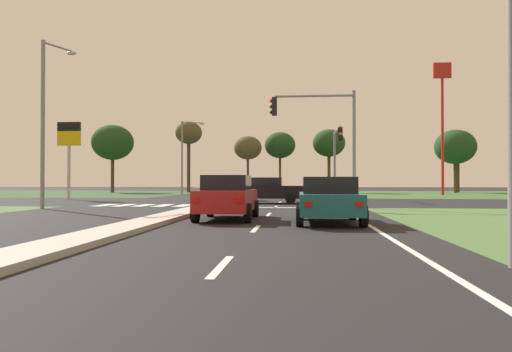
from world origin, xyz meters
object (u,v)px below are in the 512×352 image
Objects in this scene: traffic_signal_near_right at (324,128)px; street_lamp_second at (46,114)px; treeline_fourth at (280,145)px; treeline_sixth at (455,147)px; car_red_sixth at (227,197)px; fuel_price_totem at (69,143)px; treeline_fifth at (329,143)px; car_beige_near at (241,187)px; car_black_fifth at (267,190)px; traffic_signal_far_right at (337,150)px; treeline_near at (113,143)px; treeline_third at (248,148)px; car_white_second at (232,187)px; treeline_second at (189,134)px; car_silver_third at (226,190)px; car_teal_fourth at (329,199)px; street_lamp_third at (184,153)px; fastfood_pole_sign at (442,100)px; treeline_seventh at (458,153)px.

traffic_signal_near_right is 14.20m from street_lamp_second.
treeline_sixth is at bearing -6.65° from treeline_fourth.
car_red_sixth is at bearing -116.30° from treeline_sixth.
fuel_price_totem is 33.97m from treeline_fifth.
treeline_fifth is at bearing 50.63° from fuel_price_totem.
car_black_fifth is (4.98, -27.35, 0.07)m from car_beige_near.
traffic_signal_near_right is 39.48m from treeline_fourth.
traffic_signal_far_right is 0.67× the size of treeline_fifth.
treeline_near reaches higher than treeline_third.
treeline_fifth is (2.57, 36.20, 2.15)m from traffic_signal_near_right.
treeline_sixth is (22.25, 45.00, 4.98)m from car_red_sixth.
car_red_sixth is 24.01m from fuel_price_totem.
treeline_second reaches higher than car_white_second.
traffic_signal_near_right is at bearing 104.44° from car_beige_near.
treeline_second reaches higher than car_silver_third.
car_beige_near is 18.02m from treeline_near.
car_white_second is 15.93m from treeline_fourth.
treeline_fourth reaches higher than treeline_fifth.
car_silver_third is 8.95m from traffic_signal_far_right.
treeline_near is (-24.87, 43.72, 5.70)m from car_teal_fourth.
treeline_fifth is at bearing -18.60° from car_silver_third.
treeline_fourth is at bearing -179.14° from car_black_fifth.
treeline_near reaches higher than treeline_fifth.
traffic_signal_far_right is 20.56m from street_lamp_second.
treeline_third reaches higher than car_teal_fourth.
car_red_sixth is 47.92m from treeline_fourth.
traffic_signal_near_right is at bearing 108.46° from car_white_second.
fuel_price_totem is 0.68× the size of treeline_near.
street_lamp_third is at bearing -127.39° from treeline_fourth.
street_lamp_second reaches higher than treeline_sixth.
street_lamp_second is at bearing 146.50° from car_silver_third.
treeline_third is at bearing 102.33° from traffic_signal_near_right.
car_white_second is 0.71× the size of traffic_signal_near_right.
traffic_signal_near_right is at bearing -116.64° from treeline_sixth.
fastfood_pole_sign is (13.57, 25.62, 5.69)m from traffic_signal_near_right.
treeline_sixth is (18.77, 46.15, 5.02)m from car_teal_fourth.
treeline_third is 10.45m from treeline_fifth.
treeline_fourth is at bearing 52.61° from street_lamp_third.
street_lamp_third reaches higher than car_silver_third.
car_silver_third is at bearing -71.53° from treeline_second.
fastfood_pole_sign reaches higher than treeline_seventh.
treeline_fourth is 1.02× the size of treeline_sixth.
treeline_third is (-7.86, 35.95, 1.59)m from traffic_signal_near_right.
treeline_fourth is at bearing 94.03° from car_teal_fourth.
fuel_price_totem is 0.73× the size of treeline_fifth.
treeline_fourth is (10.20, 41.47, 1.60)m from street_lamp_second.
car_teal_fourth is 0.54× the size of treeline_fifth.
traffic_signal_far_right is at bearing 115.07° from car_beige_near.
street_lamp_third is at bearing -153.66° from car_black_fifth.
street_lamp_second is 1.42× the size of fuel_price_totem.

